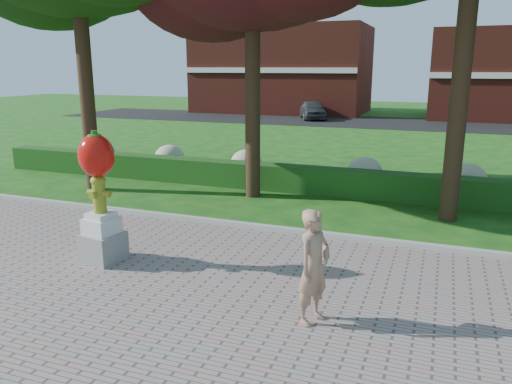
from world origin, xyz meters
The scene contains 9 objects.
ground centered at (0.00, 0.00, 0.00)m, with size 100.00×100.00×0.00m, color #134C13.
curb centered at (0.00, 3.00, 0.07)m, with size 40.00×0.18×0.15m, color #ADADA5.
lawn_hedge centered at (0.00, 7.00, 0.40)m, with size 24.00×0.70×0.80m, color #204513.
hydrangea_row centered at (0.57, 8.00, 0.55)m, with size 20.10×1.10×0.99m.
street centered at (0.00, 28.00, 0.01)m, with size 50.00×8.00×0.02m, color black.
building_left centered at (-10.00, 34.00, 3.50)m, with size 14.00×8.00×7.00m, color maroon.
hydrant_sculpture centered at (-2.90, 0.07, 1.41)m, with size 0.80×0.80×2.59m.
woman centered at (1.59, -0.85, 0.92)m, with size 0.64×0.42×1.75m, color tan.
parked_car centered at (-5.90, 28.55, 0.72)m, with size 1.65×4.09×1.39m, color #42454A.
Camera 1 is at (3.20, -7.58, 3.79)m, focal length 35.00 mm.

